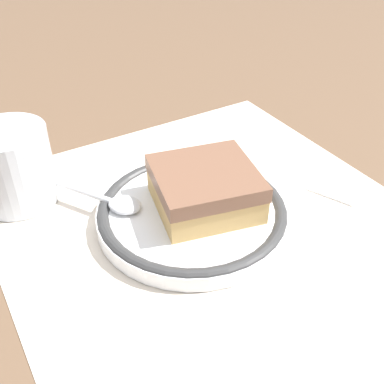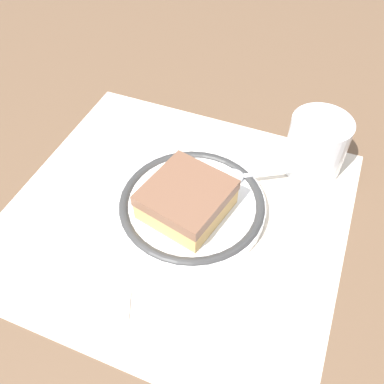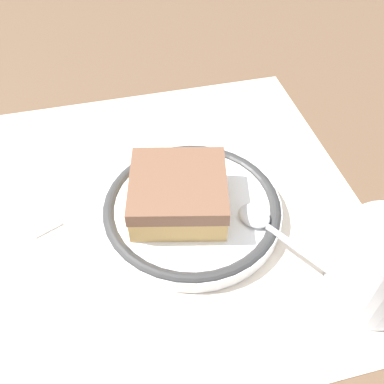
{
  "view_description": "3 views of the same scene",
  "coord_description": "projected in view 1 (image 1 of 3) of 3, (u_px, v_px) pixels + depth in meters",
  "views": [
    {
      "loc": [
        0.29,
        -0.2,
        0.3
      ],
      "look_at": [
        -0.02,
        -0.01,
        0.04
      ],
      "focal_mm": 43.9,
      "sensor_mm": 36.0,
      "label": 1
    },
    {
      "loc": [
        -0.14,
        0.29,
        0.42
      ],
      "look_at": [
        -0.02,
        -0.01,
        0.04
      ],
      "focal_mm": 38.94,
      "sensor_mm": 36.0,
      "label": 2
    },
    {
      "loc": [
        -0.29,
        0.05,
        0.35
      ],
      "look_at": [
        -0.02,
        -0.01,
        0.04
      ],
      "focal_mm": 39.79,
      "sensor_mm": 36.0,
      "label": 3
    }
  ],
  "objects": [
    {
      "name": "placemat",
      "position": [
        213.0,
        226.0,
        0.46
      ],
      "size": [
        0.42,
        0.39,
        0.0
      ],
      "primitive_type": "cube",
      "color": "beige",
      "rests_on": "ground_plane"
    },
    {
      "name": "sugar_packet",
      "position": [
        335.0,
        189.0,
        0.5
      ],
      "size": [
        0.06,
        0.05,
        0.01
      ],
      "primitive_type": "cube",
      "rotation": [
        0.0,
        0.0,
        3.55
      ],
      "color": "white",
      "rests_on": "placemat"
    },
    {
      "name": "napkin",
      "position": [
        379.0,
        274.0,
        0.41
      ],
      "size": [
        0.13,
        0.14,
        0.0
      ],
      "primitive_type": "cube",
      "rotation": [
        0.0,
        0.0,
        5.77
      ],
      "color": "white",
      "rests_on": "placemat"
    },
    {
      "name": "ground_plane",
      "position": [
        213.0,
        227.0,
        0.46
      ],
      "size": [
        2.4,
        2.4,
        0.0
      ],
      "primitive_type": "plane",
      "color": "brown"
    },
    {
      "name": "spoon",
      "position": [
        106.0,
        199.0,
        0.46
      ],
      "size": [
        0.13,
        0.09,
        0.01
      ],
      "color": "silver",
      "rests_on": "plate"
    },
    {
      "name": "cup",
      "position": [
        14.0,
        171.0,
        0.47
      ],
      "size": [
        0.08,
        0.08,
        0.08
      ],
      "color": "silver",
      "rests_on": "placemat"
    },
    {
      "name": "plate",
      "position": [
        192.0,
        213.0,
        0.46
      ],
      "size": [
        0.19,
        0.19,
        0.02
      ],
      "color": "white",
      "rests_on": "placemat"
    },
    {
      "name": "cake_slice",
      "position": [
        205.0,
        188.0,
        0.45
      ],
      "size": [
        0.11,
        0.11,
        0.04
      ],
      "color": "tan",
      "rests_on": "plate"
    }
  ]
}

